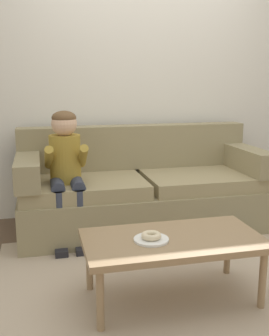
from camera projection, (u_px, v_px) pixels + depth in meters
ground at (188, 262)px, 3.04m from camera, size 10.00×10.00×0.00m
wall_back at (142, 75)px, 4.07m from camera, size 8.00×0.10×2.80m
area_rug at (201, 277)px, 2.80m from camera, size 2.79×1.84×0.01m
couch at (142, 191)px, 3.74m from camera, size 2.22×0.90×0.92m
coffee_table at (173, 244)px, 2.45m from camera, size 1.09×0.58×0.41m
person_child at (66, 164)px, 3.31m from camera, size 0.34×0.58×1.10m
plate at (151, 240)px, 2.39m from camera, size 0.21×0.21×0.01m
donut at (151, 236)px, 2.39m from camera, size 0.17×0.17×0.04m
toy_controller at (245, 245)px, 3.30m from camera, size 0.23×0.09×0.05m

